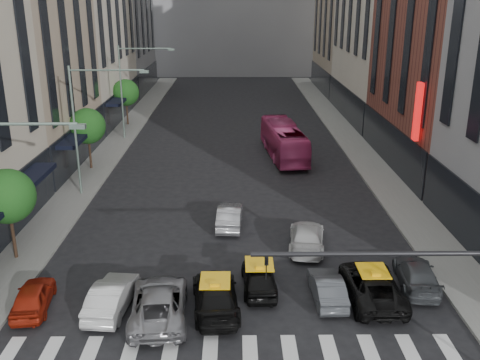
{
  "coord_description": "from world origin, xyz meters",
  "views": [
    {
      "loc": [
        0.01,
        -16.06,
        13.42
      ],
      "look_at": [
        0.3,
        11.48,
        4.0
      ],
      "focal_mm": 40.0,
      "sensor_mm": 36.0,
      "label": 1
    }
  ],
  "objects_px": {
    "car_white_front": "(112,296)",
    "bus": "(284,140)",
    "taxi_left": "(215,295)",
    "taxi_center": "(259,277)",
    "streetlamp_far": "(130,80)",
    "car_red": "(33,297)",
    "streetlamp_mid": "(87,114)"
  },
  "relations": [
    {
      "from": "car_white_front",
      "to": "bus",
      "type": "height_order",
      "value": "bus"
    },
    {
      "from": "taxi_left",
      "to": "taxi_center",
      "type": "height_order",
      "value": "taxi_left"
    },
    {
      "from": "streetlamp_far",
      "to": "car_white_front",
      "type": "relative_size",
      "value": 2.13
    },
    {
      "from": "car_red",
      "to": "taxi_center",
      "type": "bearing_deg",
      "value": -178.12
    },
    {
      "from": "car_red",
      "to": "taxi_center",
      "type": "xyz_separation_m",
      "value": [
        10.3,
        1.61,
        0.05
      ]
    },
    {
      "from": "streetlamp_mid",
      "to": "streetlamp_far",
      "type": "xyz_separation_m",
      "value": [
        0.0,
        16.0,
        0.0
      ]
    },
    {
      "from": "streetlamp_mid",
      "to": "car_red",
      "type": "relative_size",
      "value": 2.43
    },
    {
      "from": "streetlamp_mid",
      "to": "car_white_front",
      "type": "height_order",
      "value": "streetlamp_mid"
    },
    {
      "from": "car_red",
      "to": "taxi_center",
      "type": "relative_size",
      "value": 0.93
    },
    {
      "from": "taxi_left",
      "to": "bus",
      "type": "xyz_separation_m",
      "value": [
        5.22,
        24.56,
        0.77
      ]
    },
    {
      "from": "taxi_left",
      "to": "streetlamp_mid",
      "type": "bearing_deg",
      "value": -63.96
    },
    {
      "from": "streetlamp_far",
      "to": "taxi_center",
      "type": "xyz_separation_m",
      "value": [
        11.22,
        -29.24,
        -5.23
      ]
    },
    {
      "from": "bus",
      "to": "streetlamp_far",
      "type": "bearing_deg",
      "value": -29.71
    },
    {
      "from": "car_white_front",
      "to": "taxi_left",
      "type": "distance_m",
      "value": 4.67
    },
    {
      "from": "streetlamp_far",
      "to": "bus",
      "type": "bearing_deg",
      "value": -23.92
    },
    {
      "from": "streetlamp_mid",
      "to": "car_white_front",
      "type": "xyz_separation_m",
      "value": [
        4.5,
        -14.95,
        -5.21
      ]
    },
    {
      "from": "car_white_front",
      "to": "taxi_left",
      "type": "xyz_separation_m",
      "value": [
        4.67,
        0.0,
        0.02
      ]
    },
    {
      "from": "car_red",
      "to": "taxi_left",
      "type": "bearing_deg",
      "value": 172.35
    },
    {
      "from": "bus",
      "to": "taxi_center",
      "type": "bearing_deg",
      "value": 76.32
    },
    {
      "from": "taxi_center",
      "to": "bus",
      "type": "bearing_deg",
      "value": -99.95
    },
    {
      "from": "car_red",
      "to": "car_white_front",
      "type": "height_order",
      "value": "car_white_front"
    },
    {
      "from": "car_white_front",
      "to": "taxi_center",
      "type": "height_order",
      "value": "car_white_front"
    },
    {
      "from": "car_white_front",
      "to": "bus",
      "type": "distance_m",
      "value": 26.49
    },
    {
      "from": "car_red",
      "to": "car_white_front",
      "type": "bearing_deg",
      "value": 171.43
    },
    {
      "from": "taxi_center",
      "to": "bus",
      "type": "distance_m",
      "value": 23.1
    },
    {
      "from": "streetlamp_far",
      "to": "bus",
      "type": "distance_m",
      "value": 16.35
    },
    {
      "from": "car_white_front",
      "to": "bus",
      "type": "bearing_deg",
      "value": -106.42
    },
    {
      "from": "taxi_center",
      "to": "bus",
      "type": "xyz_separation_m",
      "value": [
        3.17,
        22.86,
        0.81
      ]
    },
    {
      "from": "car_white_front",
      "to": "taxi_center",
      "type": "bearing_deg",
      "value": -160.25
    },
    {
      "from": "streetlamp_far",
      "to": "car_red",
      "type": "relative_size",
      "value": 2.43
    },
    {
      "from": "streetlamp_far",
      "to": "taxi_left",
      "type": "xyz_separation_m",
      "value": [
        9.17,
        -30.94,
        -5.19
      ]
    },
    {
      "from": "streetlamp_mid",
      "to": "taxi_left",
      "type": "height_order",
      "value": "streetlamp_mid"
    }
  ]
}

